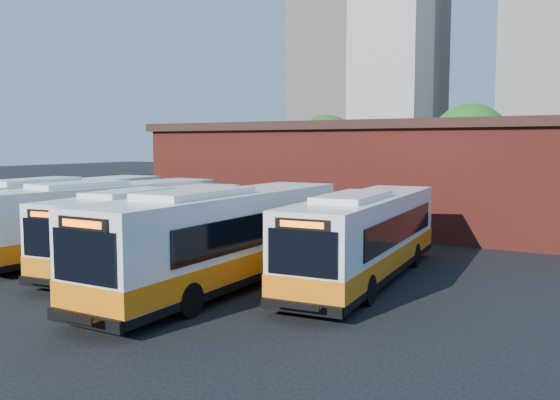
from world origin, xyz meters
The scene contains 10 objects.
ground centered at (0.00, 0.00, 0.00)m, with size 220.00×220.00×0.00m, color black.
bus_farwest centered at (-10.80, 3.76, 1.58)m, with size 3.44×12.92×3.48m.
bus_west centered at (-7.53, 3.76, 1.56)m, with size 3.52×12.74×3.43m.
bus_midwest centered at (-4.16, 2.99, 1.48)m, with size 3.81×12.17×3.27m.
bus_mideast centered at (0.89, 1.25, 1.63)m, with size 2.91×13.26×3.60m.
bus_east centered at (4.79, 4.85, 1.53)m, with size 3.55×12.51×3.37m.
transit_worker centered at (0.91, -3.99, 0.91)m, with size 0.66×0.43×1.81m, color #121935.
depot_building centered at (0.00, 20.00, 3.26)m, with size 28.60×12.60×6.40m.
tree_west centered at (-10.00, 32.00, 4.64)m, with size 6.00×6.00×7.65m.
tree_mid centered at (2.00, 34.00, 5.08)m, with size 6.56×6.56×8.36m.
Camera 1 is at (13.10, -15.66, 5.11)m, focal length 38.00 mm.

